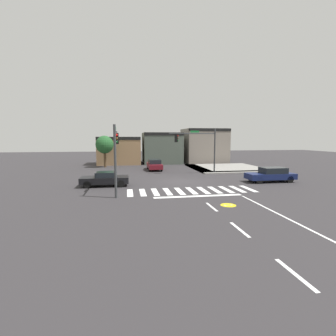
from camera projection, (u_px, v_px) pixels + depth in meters
ground_plane at (180, 181)px, 25.15m from camera, size 120.00×120.00×0.00m
crosswalk_near at (192, 191)px, 20.74m from camera, size 10.60×2.83×0.01m
lane_markings at (252, 223)px, 12.84m from camera, size 6.80×24.25×0.01m
bike_detector_marking at (228, 205)px, 16.24m from camera, size 1.01×1.01×0.01m
curb_corner_northeast at (224, 168)px, 35.74m from camera, size 10.00×10.60×0.15m
storefront_row at (171, 147)px, 44.02m from camera, size 22.22×6.97×5.99m
traffic_signal_northeast at (197, 143)px, 30.43m from camera, size 5.83×0.32×5.50m
traffic_signal_southwest at (116, 147)px, 19.50m from camera, size 0.32×4.34×5.32m
car_navy at (271, 174)px, 24.85m from camera, size 4.74×1.84×1.45m
car_black at (105, 179)px, 22.66m from camera, size 4.26×1.84×1.31m
car_maroon at (154, 165)px, 34.16m from camera, size 1.79×4.61×1.47m
roadside_tree at (105, 145)px, 37.08m from camera, size 2.65×2.65×4.72m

